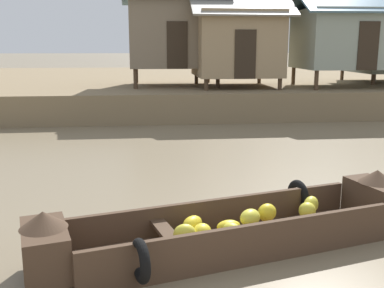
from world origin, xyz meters
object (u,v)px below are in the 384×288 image
Objects in this scene: banana_boat at (234,228)px; stilt_house_mid_left at (236,42)px; stilt_house_left at (174,31)px; stilt_house_mid_right at (350,37)px.

banana_boat is 1.35× the size of stilt_house_mid_left.
stilt_house_left is (0.16, 13.80, 3.01)m from banana_boat.
stilt_house_mid_left is at bearing 78.61° from banana_boat.
stilt_house_mid_left is at bearing 173.69° from stilt_house_mid_right.
banana_boat is at bearing -101.39° from stilt_house_mid_left.
banana_boat is 1.14× the size of stilt_house_mid_right.
stilt_house_mid_right is (7.08, -1.33, -0.26)m from stilt_house_left.
banana_boat is 13.49m from stilt_house_mid_left.
stilt_house_mid_left is (2.61, 12.98, 2.56)m from banana_boat.
stilt_house_left reaches higher than banana_boat.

